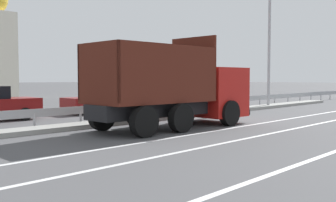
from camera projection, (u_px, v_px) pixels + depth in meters
ground_plane at (218, 121)px, 17.84m from camera, size 320.00×320.00×0.00m
lane_strip_0 at (208, 132)px, 14.17m from camera, size 60.26×0.16×0.01m
lane_strip_1 at (252, 137)px, 12.90m from camera, size 60.26×0.16×0.01m
median_island at (179, 116)px, 19.48m from camera, size 33.14×1.10×0.18m
median_guardrail at (166, 105)px, 20.05m from camera, size 60.26×0.09×0.78m
dump_truck at (187, 95)px, 15.95m from camera, size 7.25×2.95×3.62m
median_road_sign at (203, 89)px, 20.82m from camera, size 0.84×0.16×2.54m
street_lamp_1 at (271, 23)px, 25.53m from camera, size 0.72×1.92×10.14m
parked_car_4 at (106, 101)px, 22.22m from camera, size 4.95×1.93×1.28m
parked_car_5 at (174, 97)px, 26.36m from camera, size 4.59×1.88×1.35m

